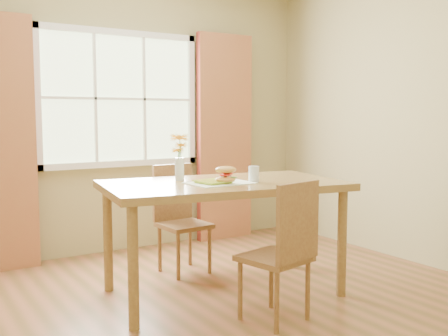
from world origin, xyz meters
name	(u,v)px	position (x,y,z in m)	size (l,w,h in m)	color
room	(223,114)	(0.00, 0.00, 1.35)	(4.24, 3.84, 2.74)	brown
window	(120,99)	(0.00, 1.87, 1.50)	(1.62, 0.06, 1.32)	beige
curtain_right	(225,138)	(1.15, 1.78, 1.10)	(0.65, 0.08, 2.20)	maroon
dining_table	(223,193)	(0.17, 0.26, 0.76)	(1.88, 1.24, 0.85)	olive
chair_near	(284,246)	(0.19, -0.43, 0.51)	(0.46, 0.46, 0.93)	brown
chair_far	(179,213)	(0.17, 0.96, 0.50)	(0.41, 0.41, 0.92)	brown
placemat	(220,183)	(0.10, 0.19, 0.85)	(0.45, 0.33, 0.01)	#E8EDC9
plate	(213,182)	(0.05, 0.20, 0.86)	(0.22, 0.22, 0.01)	#B2D535
croissant_sandwich	(226,174)	(0.10, 0.12, 0.92)	(0.18, 0.15, 0.12)	#EDC250
water_glass	(254,174)	(0.36, 0.13, 0.91)	(0.08, 0.08, 0.12)	silver
flower_vase	(179,152)	(-0.07, 0.51, 1.06)	(0.14, 0.14, 0.36)	silver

